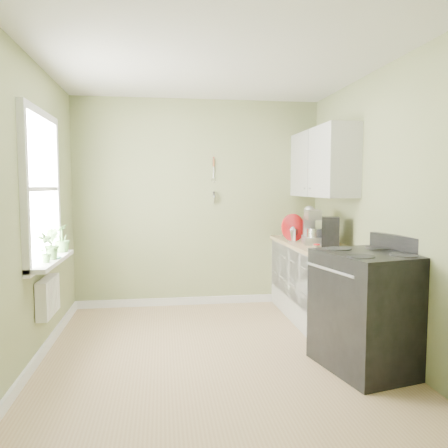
{
  "coord_description": "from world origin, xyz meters",
  "views": [
    {
      "loc": [
        -0.48,
        -3.93,
        1.57
      ],
      "look_at": [
        0.16,
        0.55,
        1.18
      ],
      "focal_mm": 35.0,
      "sensor_mm": 36.0,
      "label": 1
    }
  ],
  "objects": [
    {
      "name": "floor",
      "position": [
        0.0,
        0.0,
        -0.01
      ],
      "size": [
        3.2,
        3.6,
        0.02
      ],
      "primitive_type": "cube",
      "color": "tan",
      "rests_on": "ground"
    },
    {
      "name": "ceiling",
      "position": [
        0.0,
        0.0,
        2.71
      ],
      "size": [
        3.2,
        3.6,
        0.02
      ],
      "primitive_type": "cube",
      "color": "white",
      "rests_on": "wall_back"
    },
    {
      "name": "wall_back",
      "position": [
        0.0,
        1.81,
        1.35
      ],
      "size": [
        3.2,
        0.02,
        2.7
      ],
      "primitive_type": "cube",
      "color": "#919968",
      "rests_on": "floor"
    },
    {
      "name": "wall_left",
      "position": [
        -1.61,
        0.0,
        1.35
      ],
      "size": [
        0.02,
        3.6,
        2.7
      ],
      "primitive_type": "cube",
      "color": "#919968",
      "rests_on": "floor"
    },
    {
      "name": "wall_right",
      "position": [
        1.61,
        0.0,
        1.35
      ],
      "size": [
        0.02,
        3.6,
        2.7
      ],
      "primitive_type": "cube",
      "color": "#919968",
      "rests_on": "floor"
    },
    {
      "name": "base_cabinets",
      "position": [
        1.3,
        1.0,
        0.43
      ],
      "size": [
        0.6,
        1.6,
        0.87
      ],
      "primitive_type": "cube",
      "color": "silver",
      "rests_on": "floor"
    },
    {
      "name": "countertop",
      "position": [
        1.29,
        1.0,
        0.89
      ],
      "size": [
        0.64,
        1.6,
        0.04
      ],
      "primitive_type": "cube",
      "color": "tan",
      "rests_on": "base_cabinets"
    },
    {
      "name": "upper_cabinets",
      "position": [
        1.43,
        1.1,
        1.85
      ],
      "size": [
        0.35,
        1.4,
        0.8
      ],
      "primitive_type": "cube",
      "color": "silver",
      "rests_on": "wall_right"
    },
    {
      "name": "window",
      "position": [
        -1.58,
        0.3,
        1.55
      ],
      "size": [
        0.06,
        1.14,
        1.44
      ],
      "color": "white",
      "rests_on": "wall_left"
    },
    {
      "name": "window_sill",
      "position": [
        -1.51,
        0.3,
        0.88
      ],
      "size": [
        0.18,
        1.14,
        0.04
      ],
      "primitive_type": "cube",
      "color": "white",
      "rests_on": "wall_left"
    },
    {
      "name": "radiator",
      "position": [
        -1.54,
        0.25,
        0.55
      ],
      "size": [
        0.12,
        0.5,
        0.35
      ],
      "primitive_type": "cube",
      "color": "white",
      "rests_on": "wall_left"
    },
    {
      "name": "wall_utensils",
      "position": [
        0.2,
        1.78,
        1.56
      ],
      "size": [
        0.02,
        0.14,
        0.58
      ],
      "color": "tan",
      "rests_on": "wall_back"
    },
    {
      "name": "stove",
      "position": [
        1.28,
        -0.46,
        0.51
      ],
      "size": [
        0.89,
        0.96,
        1.14
      ],
      "color": "black",
      "rests_on": "floor"
    },
    {
      "name": "stand_mixer",
      "position": [
        1.25,
        0.9,
        1.1
      ],
      "size": [
        0.27,
        0.39,
        0.44
      ],
      "color": "#B2B2B7",
      "rests_on": "countertop"
    },
    {
      "name": "kettle",
      "position": [
        1.07,
        1.14,
        1.0
      ],
      "size": [
        0.18,
        0.11,
        0.18
      ],
      "color": "silver",
      "rests_on": "countertop"
    },
    {
      "name": "coffee_maker",
      "position": [
        1.37,
        0.67,
        1.07
      ],
      "size": [
        0.25,
        0.26,
        0.33
      ],
      "color": "black",
      "rests_on": "countertop"
    },
    {
      "name": "red_tray",
      "position": [
        1.09,
        1.13,
        1.08
      ],
      "size": [
        0.34,
        0.17,
        0.34
      ],
      "primitive_type": "cylinder",
      "rotation": [
        1.45,
        0.0,
        0.34
      ],
      "color": "red",
      "rests_on": "countertop"
    },
    {
      "name": "jar",
      "position": [
        1.1,
        0.34,
        0.95
      ],
      "size": [
        0.07,
        0.07,
        0.07
      ],
      "color": "tan",
      "rests_on": "countertop"
    },
    {
      "name": "plant_a",
      "position": [
        -1.5,
        0.07,
        1.03
      ],
      "size": [
        0.16,
        0.17,
        0.27
      ],
      "primitive_type": "imported",
      "rotation": [
        0.0,
        0.0,
        0.91
      ],
      "color": "#4F7F3E",
      "rests_on": "window_sill"
    },
    {
      "name": "plant_b",
      "position": [
        -1.5,
        0.26,
        1.04
      ],
      "size": [
        0.2,
        0.2,
        0.29
      ],
      "primitive_type": "imported",
      "rotation": [
        0.0,
        0.0,
        2.19
      ],
      "color": "#4F7F3E",
      "rests_on": "window_sill"
    },
    {
      "name": "plant_c",
      "position": [
        -1.5,
        0.71,
        1.04
      ],
      "size": [
        0.18,
        0.18,
        0.29
      ],
      "primitive_type": "imported",
      "rotation": [
        0.0,
        0.0,
        4.59
      ],
      "color": "#4F7F3E",
      "rests_on": "window_sill"
    }
  ]
}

